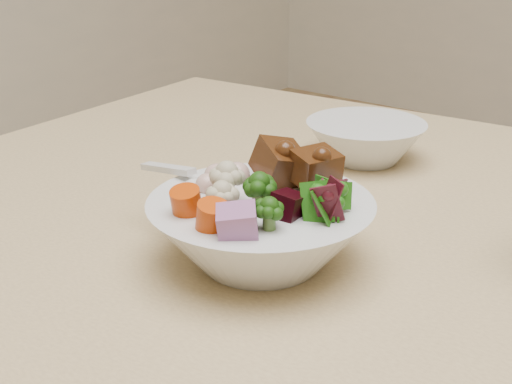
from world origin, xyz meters
The scene contains 3 objects.
food_bowl centered at (-0.30, -0.05, 0.78)m, with size 0.20×0.20×0.11m.
soup_spoon centered at (-0.38, -0.05, 0.81)m, with size 0.10×0.03×0.02m.
side_bowl centered at (-0.37, 0.25, 0.77)m, with size 0.15×0.15×0.05m, color silver, non-canonical shape.
Camera 1 is at (0.05, -0.50, 1.04)m, focal length 50.00 mm.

